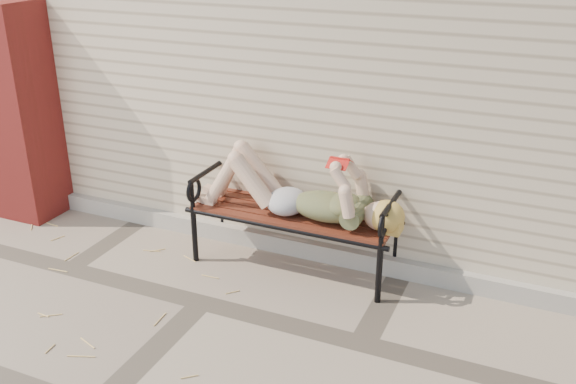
% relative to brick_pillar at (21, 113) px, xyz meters
% --- Properties ---
extents(ground, '(80.00, 80.00, 0.00)m').
position_rel_brick_pillar_xyz_m(ground, '(2.30, -0.75, -1.00)').
color(ground, gray).
rests_on(ground, ground).
extents(house_wall, '(8.00, 4.00, 3.00)m').
position_rel_brick_pillar_xyz_m(house_wall, '(2.30, 2.25, 0.50)').
color(house_wall, beige).
rests_on(house_wall, ground).
extents(foundation_strip, '(8.00, 0.10, 0.15)m').
position_rel_brick_pillar_xyz_m(foundation_strip, '(2.30, 0.22, -0.93)').
color(foundation_strip, '#9E998F').
rests_on(foundation_strip, ground).
extents(brick_pillar, '(0.50, 0.50, 2.00)m').
position_rel_brick_pillar_xyz_m(brick_pillar, '(0.00, 0.00, 0.00)').
color(brick_pillar, '#A12724').
rests_on(brick_pillar, ground).
extents(garden_bench, '(1.78, 0.71, 1.16)m').
position_rel_brick_pillar_xyz_m(garden_bench, '(2.71, 0.14, -0.35)').
color(garden_bench, black).
rests_on(garden_bench, ground).
extents(reading_woman, '(1.68, 0.38, 0.53)m').
position_rel_brick_pillar_xyz_m(reading_woman, '(2.72, -0.00, -0.31)').
color(reading_woman, '#092F44').
rests_on(reading_woman, ground).
extents(straw_scatter, '(2.86, 1.73, 0.01)m').
position_rel_brick_pillar_xyz_m(straw_scatter, '(1.39, -1.06, -0.99)').
color(straw_scatter, '#E2BB6E').
rests_on(straw_scatter, ground).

